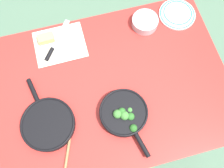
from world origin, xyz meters
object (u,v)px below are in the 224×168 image
(skillet_broccoli, at_px, (124,114))
(grater_knife, at_px, (54,46))
(dinner_plate_stack, at_px, (177,14))
(skillet_eggs, at_px, (48,124))
(cheese_block, at_px, (46,38))
(prep_bowl_steel, at_px, (145,22))
(wooden_spoon, at_px, (68,149))

(skillet_broccoli, xyz_separation_m, grater_knife, (0.29, -0.51, -0.02))
(skillet_broccoli, relative_size, dinner_plate_stack, 1.68)
(dinner_plate_stack, bearing_deg, skillet_broccoli, 46.81)
(skillet_eggs, bearing_deg, grater_knife, -26.70)
(cheese_block, height_order, dinner_plate_stack, cheese_block)
(skillet_eggs, relative_size, prep_bowl_steel, 2.64)
(dinner_plate_stack, bearing_deg, skillet_eggs, 28.04)
(skillet_broccoli, bearing_deg, wooden_spoon, -86.60)
(grater_knife, bearing_deg, skillet_broccoli, -114.77)
(prep_bowl_steel, bearing_deg, dinner_plate_stack, -176.39)
(grater_knife, bearing_deg, skillet_eggs, -158.00)
(wooden_spoon, bearing_deg, grater_knife, 16.68)
(wooden_spoon, bearing_deg, skillet_broccoli, -52.76)
(dinner_plate_stack, height_order, prep_bowl_steel, prep_bowl_steel)
(wooden_spoon, distance_m, grater_knife, 0.61)
(cheese_block, xyz_separation_m, prep_bowl_steel, (-0.60, 0.05, 0.01))
(grater_knife, height_order, dinner_plate_stack, dinner_plate_stack)
(skillet_broccoli, height_order, wooden_spoon, skillet_broccoli)
(cheese_block, bearing_deg, skillet_broccoli, 119.82)
(wooden_spoon, xyz_separation_m, cheese_block, (-0.00, -0.66, 0.01))
(grater_knife, distance_m, prep_bowl_steel, 0.57)
(cheese_block, distance_m, dinner_plate_stack, 0.82)
(skillet_eggs, bearing_deg, wooden_spoon, -166.63)
(wooden_spoon, bearing_deg, skillet_eggs, 46.51)
(wooden_spoon, bearing_deg, prep_bowl_steel, -24.16)
(skillet_eggs, relative_size, dinner_plate_stack, 1.84)
(cheese_block, relative_size, prep_bowl_steel, 0.59)
(skillet_broccoli, height_order, grater_knife, skillet_broccoli)
(wooden_spoon, height_order, dinner_plate_stack, dinner_plate_stack)
(cheese_block, height_order, prep_bowl_steel, prep_bowl_steel)
(skillet_eggs, bearing_deg, dinner_plate_stack, -74.74)
(cheese_block, bearing_deg, prep_bowl_steel, 175.61)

